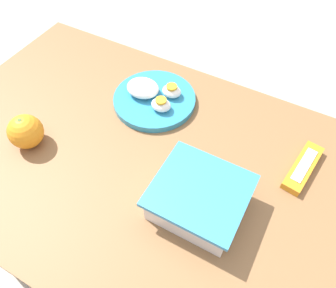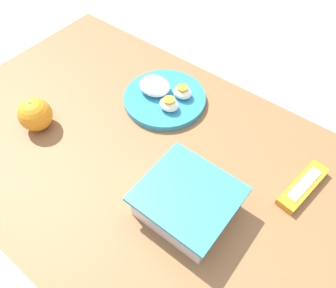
{
  "view_description": "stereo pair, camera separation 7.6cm",
  "coord_description": "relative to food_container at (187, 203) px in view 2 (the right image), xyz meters",
  "views": [
    {
      "loc": [
        -0.26,
        0.37,
        1.34
      ],
      "look_at": [
        -0.04,
        -0.04,
        0.74
      ],
      "focal_mm": 35.0,
      "sensor_mm": 36.0,
      "label": 1
    },
    {
      "loc": [
        -0.32,
        0.32,
        1.34
      ],
      "look_at": [
        -0.04,
        -0.04,
        0.74
      ],
      "focal_mm": 35.0,
      "sensor_mm": 36.0,
      "label": 2
    }
  ],
  "objects": [
    {
      "name": "ground_plane",
      "position": [
        0.16,
        -0.05,
        -0.74
      ],
      "size": [
        10.0,
        10.0,
        0.0
      ],
      "primitive_type": "plane",
      "color": "#B2A899"
    },
    {
      "name": "table",
      "position": [
        0.16,
        -0.05,
        -0.13
      ],
      "size": [
        1.12,
        0.69,
        0.71
      ],
      "color": "brown",
      "rests_on": "ground_plane"
    },
    {
      "name": "food_container",
      "position": [
        0.0,
        0.0,
        0.0
      ],
      "size": [
        0.19,
        0.17,
        0.07
      ],
      "color": "white",
      "rests_on": "table"
    },
    {
      "name": "orange_fruit",
      "position": [
        0.43,
        0.04,
        0.01
      ],
      "size": [
        0.08,
        0.08,
        0.08
      ],
      "color": "orange",
      "rests_on": "table"
    },
    {
      "name": "rice_plate",
      "position": [
        0.24,
        -0.23,
        -0.01
      ],
      "size": [
        0.22,
        0.22,
        0.05
      ],
      "color": "teal",
      "rests_on": "table"
    },
    {
      "name": "candy_bar",
      "position": [
        -0.17,
        -0.2,
        -0.02
      ],
      "size": [
        0.06,
        0.15,
        0.02
      ],
      "color": "orange",
      "rests_on": "table"
    }
  ]
}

